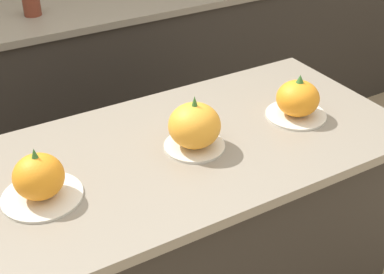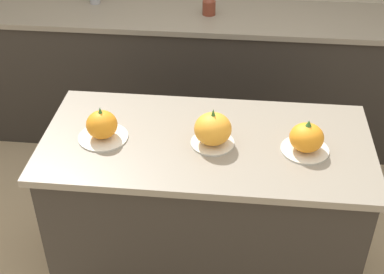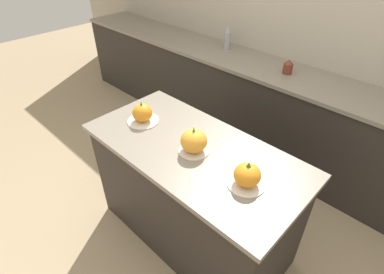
{
  "view_description": "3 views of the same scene",
  "coord_description": "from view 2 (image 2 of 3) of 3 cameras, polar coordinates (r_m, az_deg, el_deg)",
  "views": [
    {
      "loc": [
        -0.71,
        -1.26,
        1.84
      ],
      "look_at": [
        0.03,
        -0.01,
        0.92
      ],
      "focal_mm": 50.0,
      "sensor_mm": 36.0,
      "label": 1
    },
    {
      "loc": [
        0.13,
        -1.97,
        2.32
      ],
      "look_at": [
        -0.06,
        -0.04,
        0.93
      ],
      "focal_mm": 50.0,
      "sensor_mm": 36.0,
      "label": 2
    },
    {
      "loc": [
        1.04,
        -1.1,
        2.09
      ],
      "look_at": [
        -0.03,
        0.03,
        0.94
      ],
      "focal_mm": 28.0,
      "sensor_mm": 36.0,
      "label": 3
    }
  ],
  "objects": [
    {
      "name": "kitchen_island",
      "position": [
        2.72,
        1.42,
        -7.93
      ],
      "size": [
        1.51,
        0.73,
        0.89
      ],
      "color": "#2D2823",
      "rests_on": "ground_plane"
    },
    {
      "name": "back_counter",
      "position": [
        3.79,
        3.09,
        6.37
      ],
      "size": [
        6.0,
        0.6,
        0.94
      ],
      "color": "#2D2823",
      "rests_on": "ground_plane"
    },
    {
      "name": "pumpkin_cake_center",
      "position": [
        2.37,
        2.24,
        0.77
      ],
      "size": [
        0.2,
        0.2,
        0.18
      ],
      "color": "silver",
      "rests_on": "kitchen_island"
    },
    {
      "name": "pumpkin_cake_right",
      "position": [
        2.38,
        12.11,
        -0.19
      ],
      "size": [
        0.21,
        0.21,
        0.16
      ],
      "color": "silver",
      "rests_on": "kitchen_island"
    },
    {
      "name": "bottle_short",
      "position": [
        3.56,
        1.83,
        13.87
      ],
      "size": [
        0.09,
        0.09,
        0.13
      ],
      "color": "maroon",
      "rests_on": "back_counter"
    },
    {
      "name": "ground_plane",
      "position": [
        3.04,
        1.3,
        -14.06
      ],
      "size": [
        12.0,
        12.0,
        0.0
      ],
      "primitive_type": "plane",
      "color": "tan"
    },
    {
      "name": "pumpkin_cake_left",
      "position": [
        2.44,
        -9.58,
        1.13
      ],
      "size": [
        0.23,
        0.23,
        0.16
      ],
      "color": "silver",
      "rests_on": "kitchen_island"
    }
  ]
}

